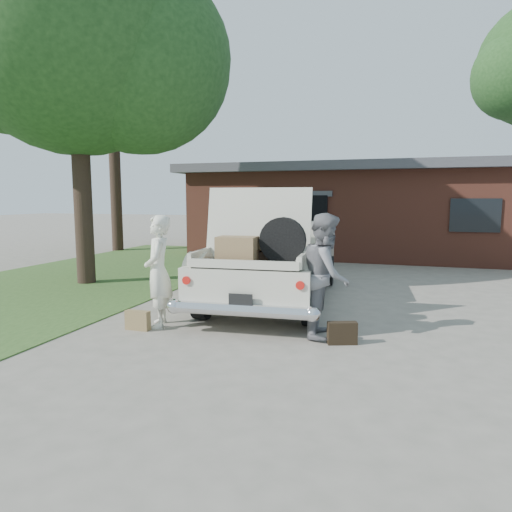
% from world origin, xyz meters
% --- Properties ---
extents(ground, '(90.00, 90.00, 0.00)m').
position_xyz_m(ground, '(0.00, 0.00, 0.00)').
color(ground, gray).
rests_on(ground, ground).
extents(grass_strip, '(6.00, 16.00, 0.02)m').
position_xyz_m(grass_strip, '(-5.50, 3.00, 0.01)').
color(grass_strip, '#2D4C1E').
rests_on(grass_strip, ground).
extents(house, '(12.80, 7.80, 3.30)m').
position_xyz_m(house, '(0.98, 11.47, 1.67)').
color(house, brown).
rests_on(house, ground).
extents(tree_left, '(6.77, 5.88, 9.00)m').
position_xyz_m(tree_left, '(-4.94, 2.44, 5.80)').
color(tree_left, '#38281E').
rests_on(tree_left, ground).
extents(tree_back, '(7.21, 6.27, 11.46)m').
position_xyz_m(tree_back, '(-8.40, 8.83, 7.96)').
color(tree_back, '#38281E').
rests_on(tree_back, ground).
extents(sedan, '(2.56, 5.71, 2.29)m').
position_xyz_m(sedan, '(-0.05, 2.06, 0.82)').
color(sedan, beige).
rests_on(sedan, ground).
extents(woman_left, '(0.68, 0.79, 1.84)m').
position_xyz_m(woman_left, '(-1.36, -0.42, 0.92)').
color(woman_left, silver).
rests_on(woman_left, ground).
extents(woman_right, '(0.78, 0.97, 1.89)m').
position_xyz_m(woman_right, '(1.35, -0.11, 0.94)').
color(woman_right, slate).
rests_on(woman_right, ground).
extents(suitcase_left, '(0.41, 0.14, 0.31)m').
position_xyz_m(suitcase_left, '(-1.57, -0.74, 0.16)').
color(suitcase_left, olive).
rests_on(suitcase_left, ground).
extents(suitcase_right, '(0.45, 0.27, 0.33)m').
position_xyz_m(suitcase_right, '(1.65, -0.47, 0.16)').
color(suitcase_right, black).
rests_on(suitcase_right, ground).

